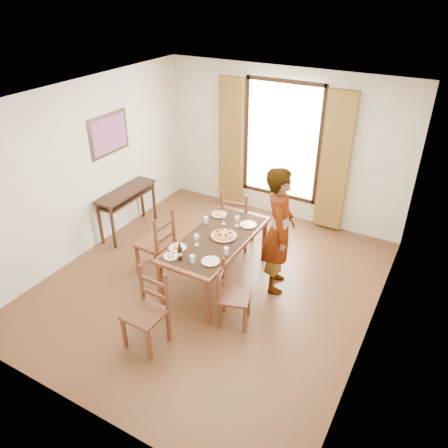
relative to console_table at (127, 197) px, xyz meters
The scene contains 22 objects.
ground 2.22m from the console_table, 16.47° to the right, with size 5.00×5.00×0.00m, color #483216.
room_shell 2.25m from the console_table, 13.10° to the right, with size 4.60×5.10×2.74m.
console_table is the anchor object (origin of this frame).
dining_table 2.11m from the console_table, 13.36° to the right, with size 0.87×1.84×0.76m.
chair_west 1.39m from the console_table, 31.83° to the right, with size 0.49×0.49×1.05m.
chair_north 1.95m from the console_table, 15.51° to the left, with size 0.53×0.53×1.05m.
chair_south 2.79m from the console_table, 45.41° to the right, with size 0.46×0.46×1.00m.
chair_east 2.92m from the console_table, 23.47° to the right, with size 0.49×0.49×0.88m.
man 2.88m from the console_table, ahead, with size 0.66×0.79×1.86m, color #9B9DA3.
plate_sw 2.01m from the console_table, 29.77° to the right, with size 0.27×0.27×0.05m, color silver, non-canonical shape.
plate_se 2.53m from the console_table, 24.61° to the right, with size 0.27×0.27×0.05m, color silver, non-canonical shape.
plate_nw 1.78m from the console_table, ahead, with size 0.27×0.27×0.05m, color silver, non-canonical shape.
plate_ne 2.30m from the console_table, ahead, with size 0.27×0.27×0.05m, color silver, non-canonical shape.
pasta_platter 2.19m from the console_table, 11.20° to the right, with size 0.40×0.40×0.10m, color #C13B18, non-canonical shape.
caprese_plate 2.16m from the console_table, 34.12° to the right, with size 0.20×0.20×0.04m, color silver, non-canonical shape.
wine_glass_a 2.09m from the console_table, 22.54° to the right, with size 0.08×0.08×0.18m, color white, non-canonical shape.
wine_glass_b 2.18m from the console_table, ahead, with size 0.08×0.08×0.18m, color white, non-canonical shape.
wine_glass_c 1.97m from the console_table, ahead, with size 0.08×0.08×0.18m, color white, non-canonical shape.
tumbler_a 2.52m from the console_table, 18.37° to the right, with size 0.07×0.07×0.10m, color silver.
tumbler_b 1.74m from the console_table, ahead, with size 0.07×0.07×0.10m, color silver.
tumbler_c 2.40m from the console_table, 29.17° to the right, with size 0.07×0.07×0.10m, color silver.
wine_bottle 2.28m from the console_table, 31.96° to the right, with size 0.07×0.07×0.25m, color black, non-canonical shape.
Camera 1 is at (2.68, -4.41, 4.01)m, focal length 35.00 mm.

